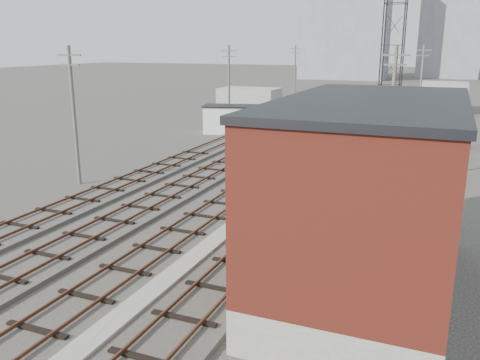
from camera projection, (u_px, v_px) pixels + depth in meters
The scene contains 23 objects.
ground at pixel (365, 117), 65.14m from camera, with size 320.00×320.00×0.00m, color #282621.
track_right at pixel (356, 148), 45.45m from camera, with size 3.20×90.00×0.39m.
track_mid_right at pixel (312, 144), 46.92m from camera, with size 3.20×90.00×0.39m.
track_mid_left at pixel (271, 141), 48.40m from camera, with size 3.20×90.00×0.39m.
track_left at pixel (233, 138), 49.88m from camera, with size 3.20×90.00×0.39m.
platform_curb at pixel (218, 240), 23.86m from camera, with size 0.90×28.00×0.26m, color gray.
brick_building at pixel (367, 197), 18.59m from camera, with size 6.54×12.20×7.22m.
lattice_tower at pixel (391, 65), 38.86m from camera, with size 1.60×1.60×15.00m.
utility_pole_left_a at pixel (74, 112), 32.82m from camera, with size 1.80×0.24×9.00m.
utility_pole_left_b at pixel (229, 85), 55.13m from camera, with size 1.80×0.24×9.00m.
utility_pole_left_c at pixel (295, 73), 77.44m from camera, with size 1.80×0.24×9.00m.
utility_pole_right_a at pixel (392, 112), 32.94m from camera, with size 1.80×0.24×9.00m.
utility_pole_right_b at pixel (421, 82), 59.71m from camera, with size 1.80×0.24×9.00m.
apartment_left at pixel (346, 21), 134.86m from camera, with size 22.00×14.00×30.00m, color gray.
apartment_right at pixel (451, 30), 139.15m from camera, with size 16.00×12.00×26.00m, color gray.
shed_left at pixel (249, 100), 70.64m from camera, with size 8.00×5.00×3.20m, color gray.
shed_right at pixel (444, 97), 70.22m from camera, with size 6.00×6.00×4.00m, color gray.
signal_mast at pixel (254, 233), 18.88m from camera, with size 0.40×0.41×3.86m.
switch_stand at pixel (244, 174), 34.04m from camera, with size 0.41×0.41×1.34m.
site_trailer at pixel (237, 119), 53.14m from camera, with size 7.46×4.65×2.92m.
car_red at pixel (225, 125), 54.56m from camera, with size 1.50×3.73×1.27m, color maroon.
car_silver at pixel (225, 125), 54.02m from camera, with size 1.52×4.35×1.43m, color #9A9CA1.
car_grey at pixel (254, 117), 60.02m from camera, with size 1.94×4.78×1.39m, color gray.
Camera 1 is at (10.00, -6.22, 9.05)m, focal length 38.00 mm.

